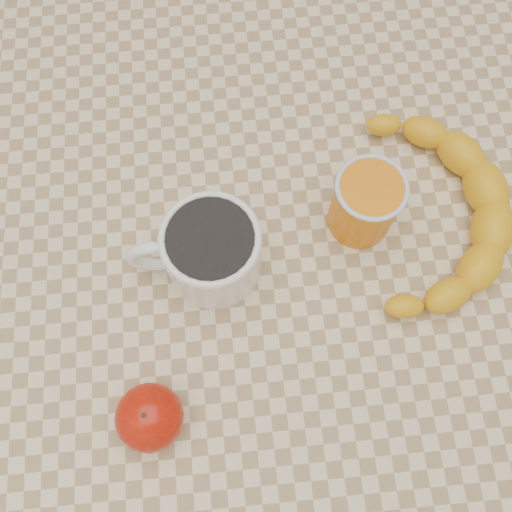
{
  "coord_description": "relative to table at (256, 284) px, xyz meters",
  "views": [
    {
      "loc": [
        -0.02,
        -0.2,
        1.34
      ],
      "look_at": [
        0.0,
        0.0,
        0.77
      ],
      "focal_mm": 40.0,
      "sensor_mm": 36.0,
      "label": 1
    }
  ],
  "objects": [
    {
      "name": "ground",
      "position": [
        0.0,
        0.0,
        -0.66
      ],
      "size": [
        3.0,
        3.0,
        0.0
      ],
      "primitive_type": "plane",
      "color": "tan",
      "rests_on": "ground"
    },
    {
      "name": "table",
      "position": [
        0.0,
        0.0,
        0.0
      ],
      "size": [
        0.8,
        0.8,
        0.75
      ],
      "color": "beige",
      "rests_on": "ground"
    },
    {
      "name": "coffee_mug",
      "position": [
        -0.05,
        0.0,
        0.13
      ],
      "size": [
        0.14,
        0.1,
        0.09
      ],
      "color": "white",
      "rests_on": "table"
    },
    {
      "name": "orange_juice_glass",
      "position": [
        0.12,
        0.04,
        0.13
      ],
      "size": [
        0.07,
        0.07,
        0.09
      ],
      "color": "orange",
      "rests_on": "table"
    },
    {
      "name": "apple",
      "position": [
        -0.12,
        -0.16,
        0.12
      ],
      "size": [
        0.09,
        0.09,
        0.06
      ],
      "color": "#A10D05",
      "rests_on": "table"
    },
    {
      "name": "banana",
      "position": [
        0.2,
        0.03,
        0.11
      ],
      "size": [
        0.33,
        0.38,
        0.05
      ],
      "primitive_type": null,
      "rotation": [
        0.0,
        0.0,
        -0.24
      ],
      "color": "yellow",
      "rests_on": "table"
    }
  ]
}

